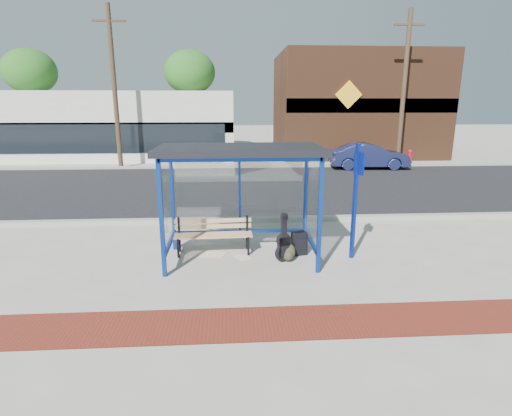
{
  "coord_description": "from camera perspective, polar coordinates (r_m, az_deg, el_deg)",
  "views": [
    {
      "loc": [
        -0.19,
        -8.02,
        3.21
      ],
      "look_at": [
        0.33,
        0.2,
        1.09
      ],
      "focal_mm": 28.0,
      "sensor_mm": 36.0,
      "label": 1
    }
  ],
  "objects": [
    {
      "name": "ground",
      "position": [
        8.64,
        -2.14,
        -7.41
      ],
      "size": [
        120.0,
        120.0,
        0.0
      ],
      "primitive_type": "plane",
      "color": "#B2ADA0",
      "rests_on": "ground"
    },
    {
      "name": "guitar_bag",
      "position": [
        8.46,
        3.97,
        -5.27
      ],
      "size": [
        0.38,
        0.24,
        1.0
      ],
      "rotation": [
        0.0,
        0.0,
        0.39
      ],
      "color": "black",
      "rests_on": "ground"
    },
    {
      "name": "tree_left",
      "position": [
        33.12,
        -29.6,
        16.53
      ],
      "size": [
        3.6,
        3.6,
        7.03
      ],
      "color": "#4C3826",
      "rests_on": "ground"
    },
    {
      "name": "suitcase",
      "position": [
        8.88,
        6.2,
        -5.07
      ],
      "size": [
        0.36,
        0.28,
        0.56
      ],
      "rotation": [
        0.0,
        0.0,
        0.25
      ],
      "color": "black",
      "rests_on": "ground"
    },
    {
      "name": "storefront_brown",
      "position": [
        27.74,
        13.96,
        14.01
      ],
      "size": [
        10.0,
        7.08,
        6.4
      ],
      "color": "#59331E",
      "rests_on": "ground"
    },
    {
      "name": "newspaper_b",
      "position": [
        8.76,
        -1.86,
        -7.06
      ],
      "size": [
        0.41,
        0.44,
        0.01
      ],
      "primitive_type": "cube",
      "rotation": [
        0.0,
        0.0,
        -1.04
      ],
      "color": "white",
      "rests_on": "ground"
    },
    {
      "name": "newspaper_a",
      "position": [
        8.96,
        -5.49,
        -6.63
      ],
      "size": [
        0.42,
        0.47,
        0.01
      ],
      "primitive_type": "cube",
      "rotation": [
        0.0,
        0.0,
        1.23
      ],
      "color": "white",
      "rests_on": "ground"
    },
    {
      "name": "brick_paver_strip",
      "position": [
        6.3,
        -1.47,
        -16.19
      ],
      "size": [
        60.0,
        1.0,
        0.01
      ],
      "primitive_type": "cube",
      "color": "maroon",
      "rests_on": "ground"
    },
    {
      "name": "fire_hydrant",
      "position": [
        24.28,
        21.1,
        6.94
      ],
      "size": [
        0.37,
        0.25,
        0.82
      ],
      "rotation": [
        0.0,
        0.0,
        0.43
      ],
      "color": "red",
      "rests_on": "ground"
    },
    {
      "name": "curb_near",
      "position": [
        11.36,
        -2.54,
        -1.68
      ],
      "size": [
        60.0,
        0.25,
        0.12
      ],
      "primitive_type": "cube",
      "color": "gray",
      "rests_on": "ground"
    },
    {
      "name": "tree_right",
      "position": [
        32.66,
        20.22,
        17.54
      ],
      "size": [
        3.6,
        3.6,
        7.03
      ],
      "color": "#4C3826",
      "rests_on": "ground"
    },
    {
      "name": "sign_post",
      "position": [
        8.61,
        14.02,
        1.76
      ],
      "size": [
        0.16,
        0.29,
        2.47
      ],
      "rotation": [
        0.0,
        0.0,
        0.41
      ],
      "color": "navy",
      "rests_on": "ground"
    },
    {
      "name": "newspaper_c",
      "position": [
        9.0,
        -7.23,
        -6.57
      ],
      "size": [
        0.33,
        0.41,
        0.01
      ],
      "primitive_type": "cube",
      "rotation": [
        0.0,
        0.0,
        1.5
      ],
      "color": "white",
      "rests_on": "ground"
    },
    {
      "name": "utility_pole_west",
      "position": [
        22.21,
        -19.58,
        15.96
      ],
      "size": [
        1.6,
        0.24,
        8.0
      ],
      "color": "#4C3826",
      "rests_on": "ground"
    },
    {
      "name": "storefront_white",
      "position": [
        27.48,
        -22.75,
        10.82
      ],
      "size": [
        18.0,
        6.04,
        4.0
      ],
      "color": "silver",
      "rests_on": "ground"
    },
    {
      "name": "tree_mid",
      "position": [
        30.23,
        -9.44,
        18.51
      ],
      "size": [
        3.6,
        3.6,
        7.03
      ],
      "color": "#4C3826",
      "rests_on": "ground"
    },
    {
      "name": "bus_shelter",
      "position": [
        8.17,
        -2.29,
        6.39
      ],
      "size": [
        3.3,
        1.8,
        2.42
      ],
      "color": "navy",
      "rests_on": "ground"
    },
    {
      "name": "street_asphalt",
      "position": [
        16.34,
        -2.9,
        3.09
      ],
      "size": [
        60.0,
        10.0,
        0.0
      ],
      "primitive_type": "cube",
      "color": "black",
      "rests_on": "ground"
    },
    {
      "name": "bench",
      "position": [
        8.95,
        -6.12,
        -3.57
      ],
      "size": [
        1.73,
        0.48,
        0.81
      ],
      "rotation": [
        0.0,
        0.0,
        0.04
      ],
      "color": "black",
      "rests_on": "ground"
    },
    {
      "name": "curb_far",
      "position": [
        21.35,
        -3.1,
        5.93
      ],
      "size": [
        60.0,
        0.25,
        0.12
      ],
      "primitive_type": "cube",
      "color": "gray",
      "rests_on": "ground"
    },
    {
      "name": "backpack",
      "position": [
        8.55,
        4.56,
        -6.34
      ],
      "size": [
        0.33,
        0.3,
        0.39
      ],
      "rotation": [
        0.0,
        0.0,
        0.01
      ],
      "color": "#2D2D19",
      "rests_on": "ground"
    },
    {
      "name": "utility_pole_east",
      "position": [
        23.32,
        20.38,
        15.78
      ],
      "size": [
        1.6,
        0.24,
        8.0
      ],
      "color": "#4C3826",
      "rests_on": "ground"
    },
    {
      "name": "parked_car",
      "position": [
        21.72,
        15.84,
        7.15
      ],
      "size": [
        4.07,
        1.62,
        1.32
      ],
      "primitive_type": "imported",
      "rotation": [
        0.0,
        0.0,
        1.52
      ],
      "color": "#1B224D",
      "rests_on": "ground"
    },
    {
      "name": "far_sidewalk",
      "position": [
        23.24,
        -3.15,
        6.49
      ],
      "size": [
        60.0,
        4.0,
        0.01
      ],
      "primitive_type": "cube",
      "color": "#B2ADA0",
      "rests_on": "ground"
    }
  ]
}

